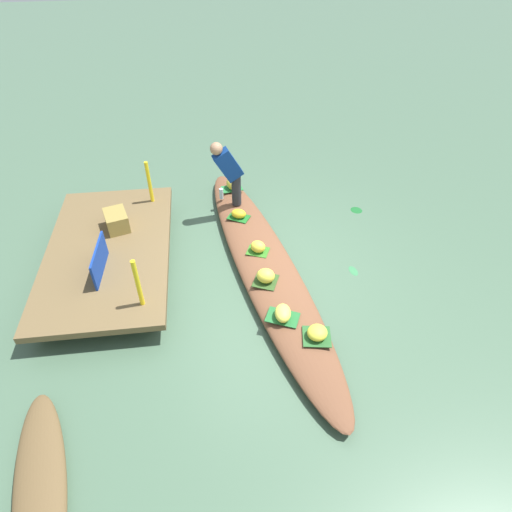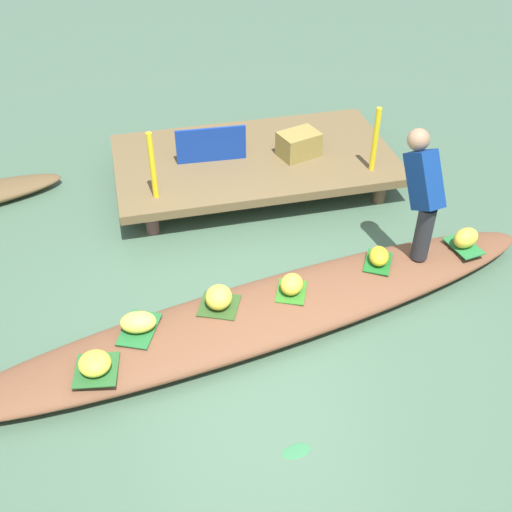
{
  "view_description": "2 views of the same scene",
  "coord_description": "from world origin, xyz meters",
  "px_view_note": "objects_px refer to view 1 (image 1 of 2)",
  "views": [
    {
      "loc": [
        -4.85,
        0.74,
        4.57
      ],
      "look_at": [
        0.06,
        0.14,
        0.3
      ],
      "focal_mm": 31.14,
      "sensor_mm": 36.0,
      "label": 1
    },
    {
      "loc": [
        -1.01,
        -3.77,
        3.88
      ],
      "look_at": [
        0.01,
        0.47,
        0.39
      ],
      "focal_mm": 43.07,
      "sensor_mm": 36.0,
      "label": 2
    }
  ],
  "objects_px": {
    "banana_bunch_1": "(317,333)",
    "vendor_person": "(229,170)",
    "water_bottle": "(221,194)",
    "produce_crate": "(117,221)",
    "vendor_boat": "(266,267)",
    "banana_bunch_0": "(283,313)",
    "banana_bunch_5": "(258,247)",
    "banana_bunch_2": "(232,184)",
    "moored_boat": "(40,490)",
    "banana_bunch_4": "(266,276)",
    "banana_bunch_3": "(239,214)",
    "market_banner": "(99,260)"
  },
  "relations": [
    {
      "from": "banana_bunch_4",
      "to": "moored_boat",
      "type": "bearing_deg",
      "value": 134.14
    },
    {
      "from": "banana_bunch_0",
      "to": "banana_bunch_5",
      "type": "bearing_deg",
      "value": 6.39
    },
    {
      "from": "market_banner",
      "to": "banana_bunch_5",
      "type": "bearing_deg",
      "value": -79.31
    },
    {
      "from": "banana_bunch_1",
      "to": "produce_crate",
      "type": "relative_size",
      "value": 0.58
    },
    {
      "from": "banana_bunch_1",
      "to": "vendor_person",
      "type": "xyz_separation_m",
      "value": [
        3.01,
        0.84,
        0.6
      ]
    },
    {
      "from": "vendor_boat",
      "to": "produce_crate",
      "type": "relative_size",
      "value": 12.52
    },
    {
      "from": "banana_bunch_1",
      "to": "banana_bunch_5",
      "type": "distance_m",
      "value": 1.79
    },
    {
      "from": "banana_bunch_1",
      "to": "banana_bunch_2",
      "type": "distance_m",
      "value": 3.61
    },
    {
      "from": "banana_bunch_2",
      "to": "water_bottle",
      "type": "height_order",
      "value": "banana_bunch_2"
    },
    {
      "from": "banana_bunch_3",
      "to": "market_banner",
      "type": "relative_size",
      "value": 0.31
    },
    {
      "from": "banana_bunch_0",
      "to": "moored_boat",
      "type": "bearing_deg",
      "value": 123.51
    },
    {
      "from": "vendor_boat",
      "to": "vendor_person",
      "type": "xyz_separation_m",
      "value": [
        1.53,
        0.41,
        0.8
      ]
    },
    {
      "from": "vendor_person",
      "to": "banana_bunch_2",
      "type": "bearing_deg",
      "value": -7.96
    },
    {
      "from": "banana_bunch_5",
      "to": "moored_boat",
      "type": "bearing_deg",
      "value": 141.19
    },
    {
      "from": "banana_bunch_1",
      "to": "vendor_person",
      "type": "bearing_deg",
      "value": 15.56
    },
    {
      "from": "moored_boat",
      "to": "market_banner",
      "type": "relative_size",
      "value": 2.78
    },
    {
      "from": "vendor_boat",
      "to": "produce_crate",
      "type": "xyz_separation_m",
      "value": [
        0.93,
        2.21,
        0.38
      ]
    },
    {
      "from": "banana_bunch_3",
      "to": "vendor_person",
      "type": "distance_m",
      "value": 0.73
    },
    {
      "from": "banana_bunch_3",
      "to": "banana_bunch_1",
      "type": "bearing_deg",
      "value": -164.51
    },
    {
      "from": "moored_boat",
      "to": "banana_bunch_5",
      "type": "xyz_separation_m",
      "value": [
        3.11,
        -2.5,
        0.24
      ]
    },
    {
      "from": "banana_bunch_2",
      "to": "market_banner",
      "type": "bearing_deg",
      "value": 136.91
    },
    {
      "from": "banana_bunch_0",
      "to": "market_banner",
      "type": "height_order",
      "value": "market_banner"
    },
    {
      "from": "banana_bunch_1",
      "to": "water_bottle",
      "type": "distance_m",
      "value": 3.38
    },
    {
      "from": "moored_boat",
      "to": "banana_bunch_0",
      "type": "xyz_separation_m",
      "value": [
        1.75,
        -2.65,
        0.23
      ]
    },
    {
      "from": "produce_crate",
      "to": "vendor_boat",
      "type": "bearing_deg",
      "value": -112.75
    },
    {
      "from": "vendor_boat",
      "to": "banana_bunch_5",
      "type": "distance_m",
      "value": 0.33
    },
    {
      "from": "banana_bunch_4",
      "to": "banana_bunch_1",
      "type": "bearing_deg",
      "value": -155.11
    },
    {
      "from": "banana_bunch_1",
      "to": "banana_bunch_4",
      "type": "distance_m",
      "value": 1.17
    },
    {
      "from": "banana_bunch_4",
      "to": "vendor_boat",
      "type": "bearing_deg",
      "value": -8.69
    },
    {
      "from": "banana_bunch_4",
      "to": "vendor_person",
      "type": "relative_size",
      "value": 0.21
    },
    {
      "from": "water_bottle",
      "to": "produce_crate",
      "type": "relative_size",
      "value": 0.44
    },
    {
      "from": "vendor_person",
      "to": "produce_crate",
      "type": "height_order",
      "value": "vendor_person"
    },
    {
      "from": "banana_bunch_2",
      "to": "banana_bunch_4",
      "type": "height_order",
      "value": "banana_bunch_2"
    },
    {
      "from": "banana_bunch_4",
      "to": "banana_bunch_5",
      "type": "distance_m",
      "value": 0.66
    },
    {
      "from": "banana_bunch_1",
      "to": "banana_bunch_2",
      "type": "relative_size",
      "value": 0.96
    },
    {
      "from": "banana_bunch_5",
      "to": "banana_bunch_2",
      "type": "bearing_deg",
      "value": 7.77
    },
    {
      "from": "banana_bunch_3",
      "to": "banana_bunch_0",
      "type": "bearing_deg",
      "value": -170.95
    },
    {
      "from": "banana_bunch_4",
      "to": "market_banner",
      "type": "relative_size",
      "value": 0.32
    },
    {
      "from": "banana_bunch_0",
      "to": "banana_bunch_4",
      "type": "height_order",
      "value": "banana_bunch_4"
    },
    {
      "from": "banana_bunch_4",
      "to": "banana_bunch_2",
      "type": "bearing_deg",
      "value": 6.34
    },
    {
      "from": "banana_bunch_3",
      "to": "market_banner",
      "type": "height_order",
      "value": "market_banner"
    },
    {
      "from": "banana_bunch_3",
      "to": "banana_bunch_5",
      "type": "xyz_separation_m",
      "value": [
        -0.91,
        -0.21,
        0.01
      ]
    },
    {
      "from": "banana_bunch_0",
      "to": "banana_bunch_3",
      "type": "bearing_deg",
      "value": 9.05
    },
    {
      "from": "moored_boat",
      "to": "banana_bunch_4",
      "type": "relative_size",
      "value": 8.62
    },
    {
      "from": "banana_bunch_2",
      "to": "market_banner",
      "type": "height_order",
      "value": "market_banner"
    },
    {
      "from": "moored_boat",
      "to": "banana_bunch_4",
      "type": "bearing_deg",
      "value": -58.68
    },
    {
      "from": "vendor_boat",
      "to": "market_banner",
      "type": "bearing_deg",
      "value": 80.96
    },
    {
      "from": "vendor_boat",
      "to": "moored_boat",
      "type": "xyz_separation_m",
      "value": [
        -2.87,
        2.59,
        -0.03
      ]
    },
    {
      "from": "moored_boat",
      "to": "produce_crate",
      "type": "relative_size",
      "value": 4.98
    },
    {
      "from": "vendor_boat",
      "to": "banana_bunch_0",
      "type": "bearing_deg",
      "value": 172.44
    }
  ]
}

